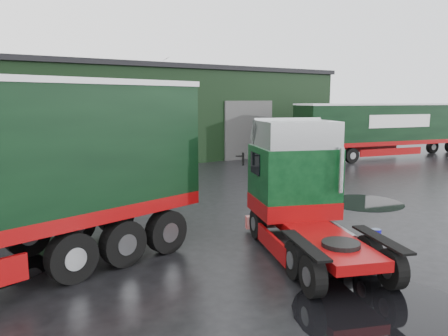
# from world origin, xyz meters

# --- Properties ---
(ground) EXTENTS (100.00, 100.00, 0.00)m
(ground) POSITION_xyz_m (0.00, 0.00, 0.00)
(ground) COLOR black
(warehouse) EXTENTS (32.40, 12.40, 6.30)m
(warehouse) POSITION_xyz_m (2.00, 20.00, 3.16)
(warehouse) COLOR black
(warehouse) RESTS_ON ground
(hero_tractor) EXTENTS (4.36, 6.22, 3.56)m
(hero_tractor) POSITION_xyz_m (-0.25, -2.48, 1.78)
(hero_tractor) COLOR black
(hero_tractor) RESTS_ON ground
(lorry_right) EXTENTS (14.87, 5.72, 3.86)m
(lorry_right) POSITION_xyz_m (17.00, 9.00, 1.93)
(lorry_right) COLOR silver
(lorry_right) RESTS_ON ground
(wash_bucket) EXTENTS (0.33, 0.33, 0.28)m
(wash_bucket) POSITION_xyz_m (2.51, -2.27, 0.14)
(wash_bucket) COLOR #0D079F
(wash_bucket) RESTS_ON ground
(tree_back_b) EXTENTS (4.40, 4.40, 7.50)m
(tree_back_b) POSITION_xyz_m (10.00, 30.00, 3.75)
(tree_back_b) COLOR black
(tree_back_b) RESTS_ON ground
(puddle_0) EXTENTS (3.73, 3.73, 0.01)m
(puddle_0) POSITION_xyz_m (-1.19, -5.39, 0.00)
(puddle_0) COLOR black
(puddle_0) RESTS_ON ground
(puddle_1) EXTENTS (3.07, 3.07, 0.01)m
(puddle_1) POSITION_xyz_m (5.95, 0.89, 0.00)
(puddle_1) COLOR black
(puddle_1) RESTS_ON ground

